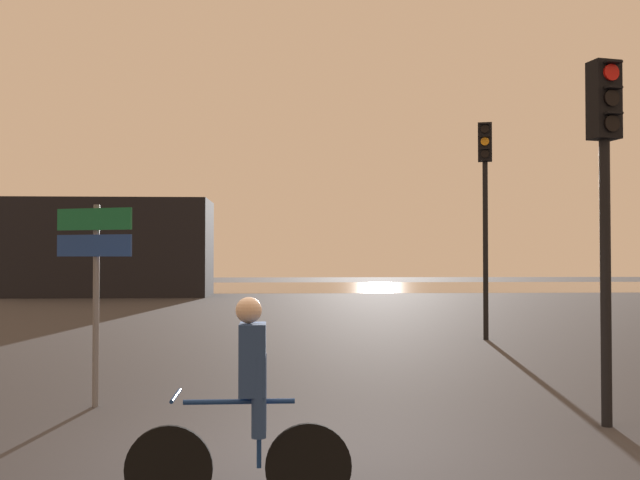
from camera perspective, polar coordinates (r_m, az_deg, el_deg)
The scene contains 7 objects.
ground_plane at distance 6.90m, azimuth -2.19°, elevation -17.56°, with size 120.00×120.00×0.00m, color #333338.
water_strip at distance 45.50m, azimuth -2.75°, elevation -3.77°, with size 80.00×16.00×0.01m, color gray.
distant_building at distance 36.45m, azimuth -16.25°, elevation -0.61°, with size 9.48×4.00×4.72m, color black.
traffic_light_near_right at distance 8.80m, azimuth 21.83°, elevation 5.17°, with size 0.36×0.38×4.17m.
traffic_light_far_right at distance 17.07m, azimuth 13.08°, elevation 3.89°, with size 0.37×0.39×5.05m.
direction_sign_post at distance 9.62m, azimuth -17.56°, elevation -2.07°, with size 1.04×0.41×2.60m.
cyclist at distance 5.55m, azimuth -5.81°, elevation -12.83°, with size 1.71×0.46×1.62m.
Camera 1 is at (-0.08, -6.62, 1.93)m, focal length 40.00 mm.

